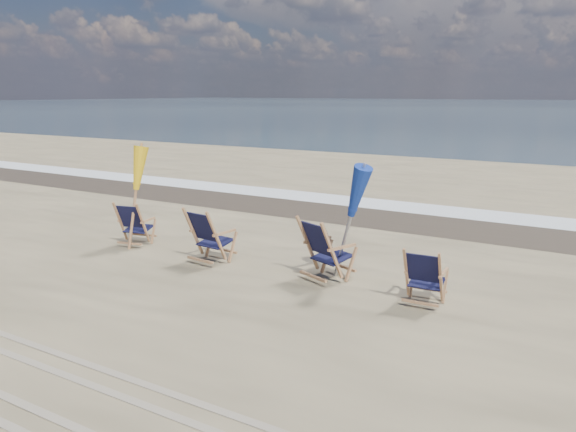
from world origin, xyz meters
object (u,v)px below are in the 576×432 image
object	(u,v)px
beach_chair_3	(441,280)
umbrella_blue	(348,191)
beach_chair_2	(332,254)
umbrella_yellow	(133,173)
beach_chair_1	(216,239)
beach_chair_0	(143,225)

from	to	relation	value
beach_chair_3	umbrella_blue	distance (m)	2.01
beach_chair_2	beach_chair_3	xyz separation A→B (m)	(1.76, -0.10, -0.10)
beach_chair_3	umbrella_yellow	world-z (taller)	umbrella_yellow
beach_chair_2	beach_chair_3	bearing A→B (deg)	-161.37
umbrella_blue	umbrella_yellow	bearing A→B (deg)	-176.85
beach_chair_2	beach_chair_1	bearing A→B (deg)	25.32
beach_chair_1	beach_chair_2	xyz separation A→B (m)	(2.19, 0.13, 0.02)
beach_chair_3	umbrella_blue	xyz separation A→B (m)	(-1.65, 0.43, 1.06)
umbrella_yellow	beach_chair_0	bearing A→B (deg)	21.93
beach_chair_0	umbrella_blue	world-z (taller)	umbrella_blue
beach_chair_0	umbrella_yellow	size ratio (longest dim) A/B	0.46
beach_chair_0	umbrella_blue	xyz separation A→B (m)	(4.32, 0.19, 1.04)
beach_chair_1	beach_chair_3	size ratio (longest dim) A/B	1.18
beach_chair_0	beach_chair_1	world-z (taller)	beach_chair_1
umbrella_yellow	umbrella_blue	xyz separation A→B (m)	(4.46, 0.25, 0.01)
umbrella_yellow	umbrella_blue	bearing A→B (deg)	3.15
beach_chair_1	beach_chair_3	bearing A→B (deg)	-173.16
beach_chair_2	umbrella_yellow	world-z (taller)	umbrella_yellow
beach_chair_1	umbrella_yellow	xyz separation A→B (m)	(-2.17, 0.22, 0.98)
umbrella_blue	beach_chair_2	bearing A→B (deg)	-107.57
beach_chair_0	umbrella_blue	distance (m)	4.45
beach_chair_0	beach_chair_2	xyz separation A→B (m)	(4.22, -0.14, 0.07)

